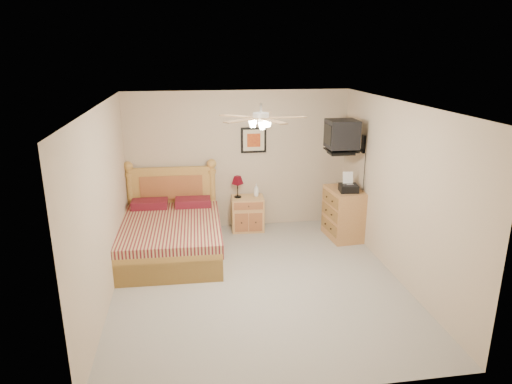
% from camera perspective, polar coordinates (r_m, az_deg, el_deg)
% --- Properties ---
extents(floor, '(4.50, 4.50, 0.00)m').
position_cam_1_polar(floor, '(6.62, 0.26, -11.15)').
color(floor, gray).
rests_on(floor, ground).
extents(ceiling, '(4.00, 4.50, 0.04)m').
position_cam_1_polar(ceiling, '(5.86, 0.29, 10.88)').
color(ceiling, white).
rests_on(ceiling, ground).
extents(wall_back, '(4.00, 0.04, 2.50)m').
position_cam_1_polar(wall_back, '(8.28, -2.17, 3.96)').
color(wall_back, '#C0AA8D').
rests_on(wall_back, ground).
extents(wall_front, '(4.00, 0.04, 2.50)m').
position_cam_1_polar(wall_front, '(4.09, 5.31, -10.51)').
color(wall_front, '#C0AA8D').
rests_on(wall_front, ground).
extents(wall_left, '(0.04, 4.50, 2.50)m').
position_cam_1_polar(wall_left, '(6.15, -18.45, -1.65)').
color(wall_left, '#C0AA8D').
rests_on(wall_left, ground).
extents(wall_right, '(0.04, 4.50, 2.50)m').
position_cam_1_polar(wall_right, '(6.72, 17.36, 0.03)').
color(wall_right, '#C0AA8D').
rests_on(wall_right, ground).
extents(bed, '(1.61, 2.09, 1.33)m').
position_cam_1_polar(bed, '(7.32, -10.81, -2.94)').
color(bed, '#B98238').
rests_on(bed, ground).
extents(nightstand, '(0.60, 0.46, 0.62)m').
position_cam_1_polar(nightstand, '(8.33, -1.05, -2.69)').
color(nightstand, tan).
rests_on(nightstand, ground).
extents(table_lamp, '(0.22, 0.22, 0.40)m').
position_cam_1_polar(table_lamp, '(8.17, -2.31, 0.67)').
color(table_lamp, '#580613').
rests_on(table_lamp, nightstand).
extents(lotion_bottle, '(0.10, 0.10, 0.23)m').
position_cam_1_polar(lotion_bottle, '(8.25, 0.03, 0.24)').
color(lotion_bottle, white).
rests_on(lotion_bottle, nightstand).
extents(framed_picture, '(0.46, 0.04, 0.46)m').
position_cam_1_polar(framed_picture, '(8.21, -0.30, 6.51)').
color(framed_picture, black).
rests_on(framed_picture, wall_back).
extents(dresser, '(0.58, 0.79, 0.88)m').
position_cam_1_polar(dresser, '(8.08, 10.91, -2.66)').
color(dresser, '#A16339').
rests_on(dresser, ground).
extents(fax_machine, '(0.34, 0.35, 0.32)m').
position_cam_1_polar(fax_machine, '(7.78, 11.54, 1.17)').
color(fax_machine, black).
rests_on(fax_machine, dresser).
extents(magazine_lower, '(0.22, 0.28, 0.02)m').
position_cam_1_polar(magazine_lower, '(8.14, 10.42, 0.88)').
color(magazine_lower, beige).
rests_on(magazine_lower, dresser).
extents(magazine_upper, '(0.30, 0.34, 0.02)m').
position_cam_1_polar(magazine_upper, '(8.15, 10.37, 1.06)').
color(magazine_upper, gray).
rests_on(magazine_upper, magazine_lower).
extents(wall_tv, '(0.56, 0.46, 0.58)m').
position_cam_1_polar(wall_tv, '(7.70, 11.74, 6.86)').
color(wall_tv, black).
rests_on(wall_tv, wall_right).
extents(ceiling_fan, '(1.14, 1.14, 0.28)m').
position_cam_1_polar(ceiling_fan, '(5.68, 0.61, 9.26)').
color(ceiling_fan, white).
rests_on(ceiling_fan, ceiling).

